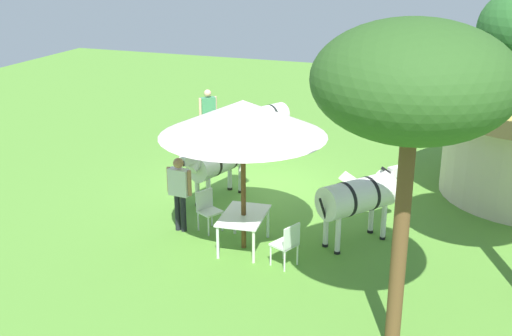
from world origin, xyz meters
The scene contains 12 objects.
ground_plane centered at (0.00, 0.00, 0.00)m, with size 36.00×36.00×0.00m, color #548C32.
shade_umbrella centered at (3.18, 0.76, 2.77)m, with size 3.31×3.31×3.13m.
patio_dining_table centered at (3.18, 0.76, 0.65)m, with size 1.39×0.98×0.74m.
patio_chair_west_end centered at (2.64, -0.30, 0.52)m, with size 0.58×0.58×0.90m.
patio_chair_near_lawn centered at (3.66, 1.85, 0.52)m, with size 0.57×0.56×0.90m.
guest_beside_umbrella centered at (2.88, -0.84, 1.01)m, with size 0.25×0.60×1.68m.
standing_watcher centered at (-3.41, -3.00, 1.00)m, with size 0.47×0.46×1.67m.
striped_lounge_chair centered at (-0.23, 2.44, 0.25)m, with size 0.62×0.87×0.59m.
zebra_nearest_camera centered at (-2.92, -1.08, 1.04)m, with size 2.14×1.38×1.58m.
zebra_by_umbrella centered at (0.97, -0.78, 0.98)m, with size 2.32×1.03×1.52m.
zebra_toward_hut centered at (2.13, 2.89, 1.04)m, with size 1.97×1.64×1.57m.
acacia_tree_far_lawn centered at (5.52, 4.17, 4.17)m, with size 2.83×2.83×5.06m.
Camera 1 is at (14.32, 5.13, 6.00)m, focal length 44.92 mm.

